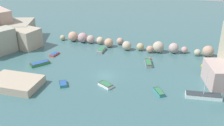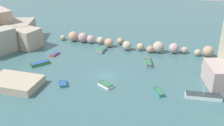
# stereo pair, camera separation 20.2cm
# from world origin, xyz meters

# --- Properties ---
(cove_water) EXTENTS (160.00, 160.00, 0.00)m
(cove_water) POSITION_xyz_m (0.00, 0.00, 0.00)
(cove_water) COLOR #396167
(cove_water) RESTS_ON ground
(rock_breakwater) EXTENTS (40.69, 5.00, 2.64)m
(rock_breakwater) POSITION_xyz_m (1.61, 15.67, 1.12)
(rock_breakwater) COLOR tan
(rock_breakwater) RESTS_ON ground
(stone_dock) EXTENTS (9.13, 6.48, 1.42)m
(stone_dock) POSITION_xyz_m (-14.08, -8.93, 0.71)
(stone_dock) COLOR tan
(stone_dock) RESTS_ON ground
(channel_buoy) EXTENTS (0.58, 0.58, 0.58)m
(channel_buoy) POSITION_xyz_m (6.77, 10.12, 0.29)
(channel_buoy) COLOR #E04C28
(channel_buoy) RESTS_ON cove_water
(moored_boat_0) EXTENTS (6.02, 2.47, 4.81)m
(moored_boat_0) POSITION_xyz_m (18.14, -2.49, 0.36)
(moored_boat_0) COLOR white
(moored_boat_0) RESTS_ON cove_water
(moored_boat_1) EXTENTS (1.47, 2.60, 0.44)m
(moored_boat_1) POSITION_xyz_m (-14.51, 6.11, 0.21)
(moored_boat_1) COLOR #C93A30
(moored_boat_1) RESTS_ON cove_water
(moored_boat_2) EXTENTS (3.07, 2.51, 0.59)m
(moored_boat_2) POSITION_xyz_m (1.35, -3.92, 0.31)
(moored_boat_2) COLOR white
(moored_boat_2) RESTS_ON cove_water
(moored_boat_3) EXTENTS (2.24, 3.81, 0.67)m
(moored_boat_3) POSITION_xyz_m (6.90, 7.61, 0.35)
(moored_boat_3) COLOR gray
(moored_boat_3) RESTS_ON cove_water
(moored_boat_4) EXTENTS (3.55, 4.10, 0.59)m
(moored_boat_4) POSITION_xyz_m (-14.87, 0.46, 0.31)
(moored_boat_4) COLOR #308443
(moored_boat_4) RESTS_ON cove_water
(moored_boat_5) EXTENTS (2.69, 2.68, 0.43)m
(moored_boat_5) POSITION_xyz_m (18.85, 9.63, 0.21)
(moored_boat_5) COLOR gold
(moored_boat_5) RESTS_ON cove_water
(moored_boat_6) EXTENTS (2.40, 2.68, 0.45)m
(moored_boat_6) POSITION_xyz_m (-6.15, -5.83, 0.24)
(moored_boat_6) COLOR teal
(moored_boat_6) RESTS_ON cove_water
(moored_boat_7) EXTENTS (2.44, 2.97, 0.49)m
(moored_boat_7) POSITION_xyz_m (10.87, -3.36, 0.26)
(moored_boat_7) COLOR teal
(moored_boat_7) RESTS_ON cove_water
(moored_boat_8) EXTENTS (1.40, 3.46, 0.67)m
(moored_boat_8) POSITION_xyz_m (-5.09, 11.55, 0.33)
(moored_boat_8) COLOR gray
(moored_boat_8) RESTS_ON cove_water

